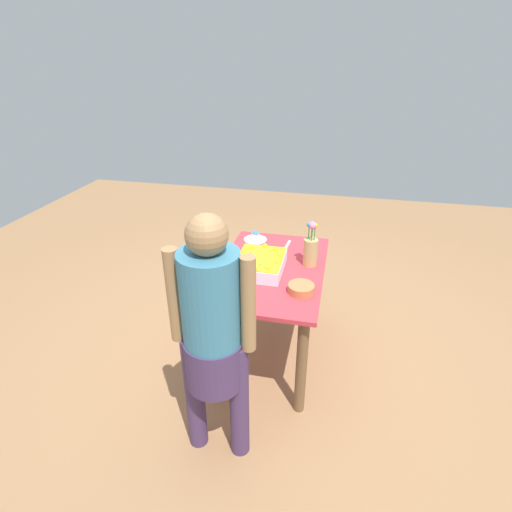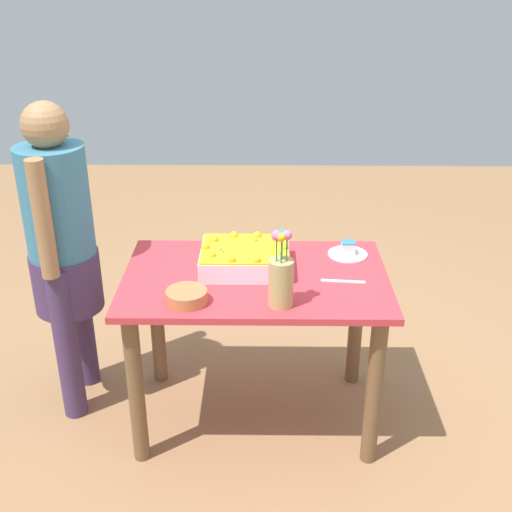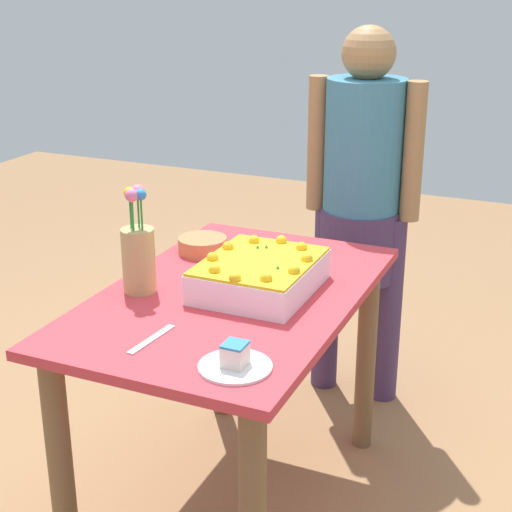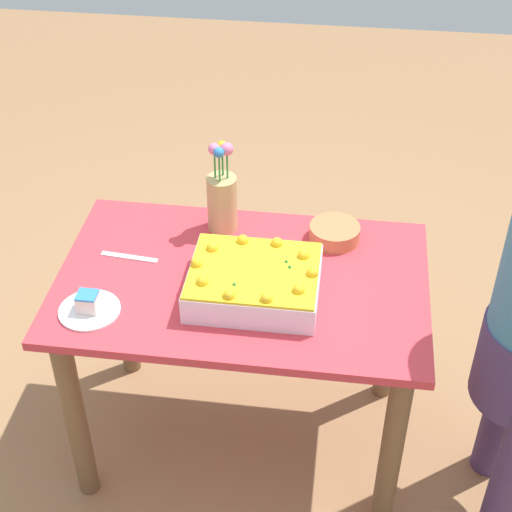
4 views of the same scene
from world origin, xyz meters
TOP-DOWN VIEW (x-y plane):
  - ground_plane at (0.00, 0.00)m, footprint 8.00×8.00m
  - dining_table at (0.00, 0.00)m, footprint 1.16×0.73m
  - sheet_cake at (0.05, -0.07)m, footprint 0.39×0.32m
  - serving_plate_with_slice at (-0.43, -0.21)m, footprint 0.18×0.18m
  - cake_knife at (-0.38, 0.06)m, footprint 0.19×0.04m
  - flower_vase at (-0.10, 0.26)m, footprint 0.10×0.10m
  - fruit_bowl at (0.27, 0.24)m, footprint 0.17×0.17m
  - person_standing at (0.88, -0.14)m, footprint 0.31×0.45m

SIDE VIEW (x-z plane):
  - ground_plane at x=0.00m, z-range 0.00..0.00m
  - dining_table at x=0.00m, z-range 0.23..0.99m
  - cake_knife at x=-0.38m, z-range 0.76..0.77m
  - serving_plate_with_slice at x=-0.43m, z-range 0.75..0.82m
  - fruit_bowl at x=0.27m, z-range 0.76..0.82m
  - sheet_cake at x=0.05m, z-range 0.76..0.88m
  - person_standing at x=0.88m, z-range 0.11..1.60m
  - flower_vase at x=-0.10m, z-range 0.72..1.05m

